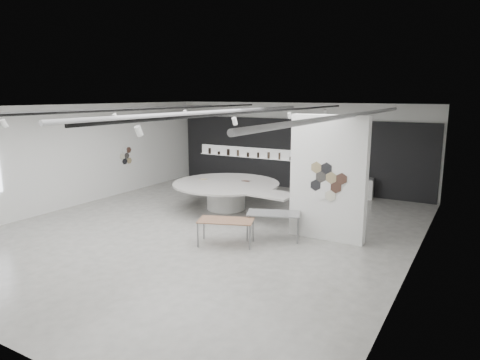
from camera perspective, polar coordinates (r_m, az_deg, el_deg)
The scene contains 7 objects.
room at distance 13.13m, azimuth -4.76°, elevation 2.19°, with size 12.02×14.02×3.82m.
back_wall_display at distance 19.24m, azimuth 7.17°, elevation 3.45°, with size 11.80×0.27×3.10m.
partition_column at distance 12.47m, azimuth 11.67°, elevation 0.22°, with size 2.20×0.38×3.60m.
display_island at distance 15.65m, azimuth -1.67°, elevation -1.61°, with size 5.14×4.24×1.00m.
sample_table_wood at distance 11.99m, azimuth -1.90°, elevation -5.58°, with size 1.70×1.26×0.72m.
sample_table_stone at distance 12.48m, azimuth 4.49°, elevation -4.68°, with size 1.69×1.25×0.78m.
kitchen_counter at distance 18.10m, azimuth 15.05°, elevation -0.96°, with size 1.53×0.74×1.16m.
Camera 1 is at (7.33, -10.63, 4.15)m, focal length 32.00 mm.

